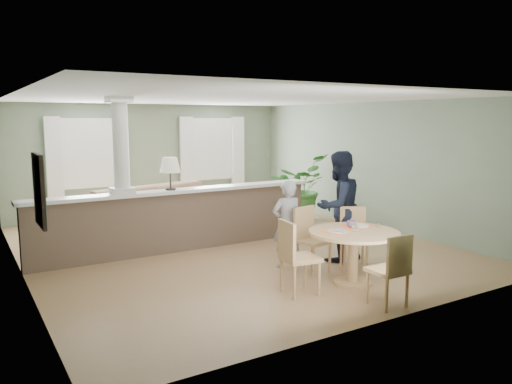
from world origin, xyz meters
TOP-DOWN VIEW (x-y plane):
  - ground at (0.00, 0.00)m, footprint 8.00×8.00m
  - room_shell at (-0.03, 0.63)m, footprint 7.02×8.02m
  - pony_wall at (-0.99, 0.20)m, footprint 5.32×0.38m
  - sofa at (-0.65, 1.70)m, footprint 3.49×2.02m
  - houseplant at (2.59, 1.40)m, footprint 1.80×1.74m
  - dining_table at (0.50, -2.79)m, footprint 1.28×1.28m
  - chair_far_boy at (0.35, -1.97)m, footprint 0.52×0.52m
  - chair_far_man at (1.09, -2.15)m, footprint 0.59×0.59m
  - chair_near at (0.29, -3.73)m, footprint 0.43×0.43m
  - chair_side at (-0.46, -2.72)m, footprint 0.51×0.51m
  - child_person at (0.17, -1.62)m, footprint 0.55×0.40m
  - man_person at (1.11, -1.74)m, footprint 0.96×0.79m

SIDE VIEW (x-z plane):
  - ground at x=0.00m, z-range 0.00..0.00m
  - sofa at x=-0.65m, z-range 0.00..0.96m
  - chair_near at x=0.29m, z-range 0.05..0.99m
  - chair_far_man at x=1.09m, z-range 0.05..1.00m
  - chair_far_boy at x=0.35m, z-range 0.05..1.05m
  - chair_side at x=-0.46m, z-range 0.05..1.07m
  - dining_table at x=0.50m, z-range 0.18..1.05m
  - child_person at x=0.17m, z-range 0.00..1.39m
  - pony_wall at x=-0.99m, z-range -0.64..2.06m
  - houseplant at x=2.59m, z-range 0.00..1.53m
  - man_person at x=1.11m, z-range 0.00..1.82m
  - room_shell at x=-0.03m, z-range 0.46..3.17m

